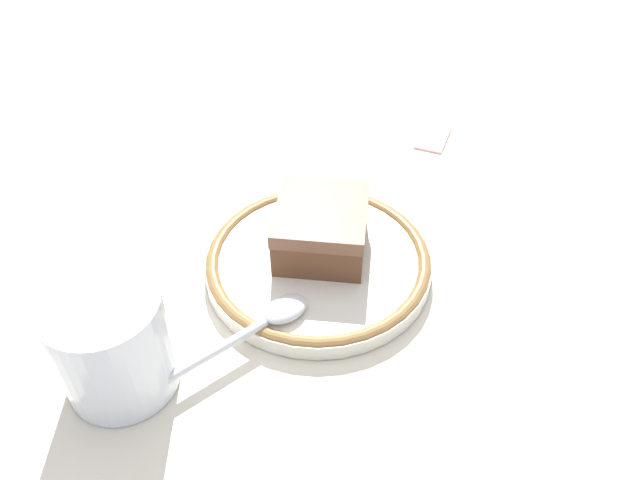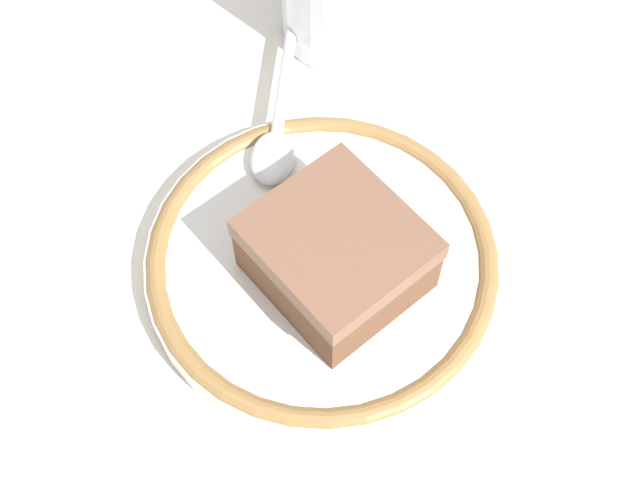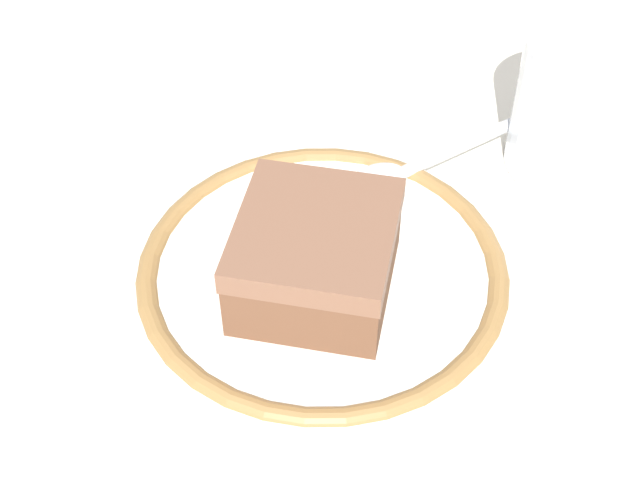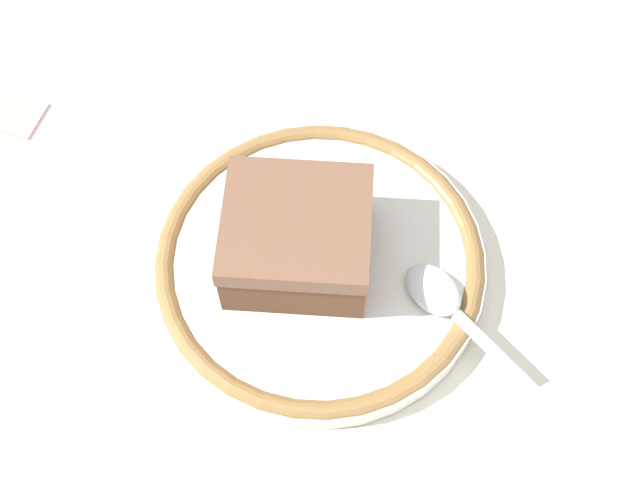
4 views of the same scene
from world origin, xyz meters
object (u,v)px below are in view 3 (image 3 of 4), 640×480
at_px(plate, 320,274).
at_px(cake_slice, 314,256).
at_px(spoon, 411,167).
at_px(cup, 583,112).

height_order(plate, cake_slice, cake_slice).
relative_size(cake_slice, spoon, 0.74).
distance_m(spoon, cup, 0.10).
height_order(cake_slice, spoon, cake_slice).
relative_size(plate, cake_slice, 2.22).
bearing_deg(spoon, cup, 121.58).
height_order(cake_slice, cup, cup).
relative_size(plate, cup, 2.30).
relative_size(plate, spoon, 1.65).
distance_m(plate, spoon, 0.09).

